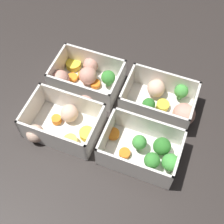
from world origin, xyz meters
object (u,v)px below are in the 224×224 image
container_near_right (147,151)px  container_far_left (85,78)px  container_near_left (62,124)px  container_far_right (165,102)px

container_near_right → container_far_left: (-0.20, 0.13, -0.00)m
container_far_left → container_near_right: bearing=-33.4°
container_near_left → container_far_left: size_ratio=0.94×
container_near_right → container_far_right: same height
container_near_right → container_far_left: 0.24m
container_near_left → container_far_left: bearing=91.8°
container_near_right → container_far_right: 0.13m
container_near_left → container_far_right: (0.19, 0.14, 0.00)m
container_near_left → container_near_right: bearing=1.5°
container_near_right → container_far_left: bearing=146.6°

